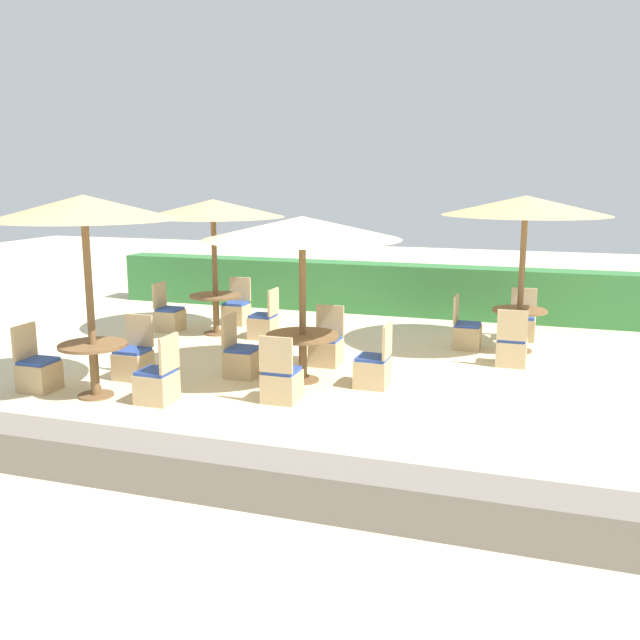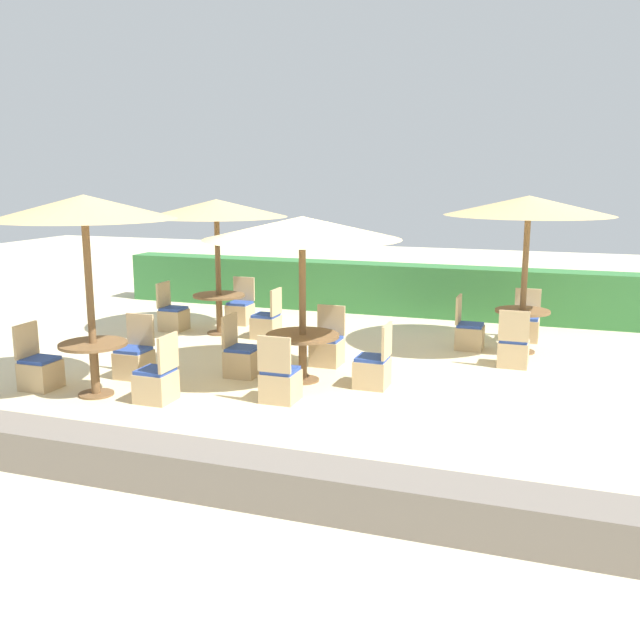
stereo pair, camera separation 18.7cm
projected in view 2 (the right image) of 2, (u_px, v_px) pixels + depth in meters
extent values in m
plane|color=beige|center=(306.00, 391.00, 10.00)|extent=(40.00, 40.00, 0.00)
cube|color=#387A3D|center=(401.00, 289.00, 15.36)|extent=(13.00, 0.70, 1.08)
cube|color=slate|center=(185.00, 468.00, 6.87)|extent=(10.00, 0.56, 0.43)
cylinder|color=brown|center=(90.00, 301.00, 9.55)|extent=(0.10, 0.10, 2.65)
cone|color=tan|center=(84.00, 207.00, 9.30)|extent=(2.42, 2.42, 0.32)
cylinder|color=brown|center=(96.00, 394.00, 9.81)|extent=(0.48, 0.48, 0.03)
cylinder|color=brown|center=(95.00, 370.00, 9.75)|extent=(0.12, 0.12, 0.70)
cylinder|color=brown|center=(93.00, 344.00, 9.67)|extent=(0.92, 0.92, 0.04)
cube|color=tan|center=(156.00, 387.00, 9.51)|extent=(0.46, 0.46, 0.40)
cube|color=#2D4CA8|center=(155.00, 371.00, 9.46)|extent=(0.42, 0.42, 0.05)
cube|color=tan|center=(168.00, 353.00, 9.34)|extent=(0.04, 0.46, 0.48)
cube|color=tan|center=(134.00, 364.00, 10.63)|extent=(0.46, 0.46, 0.40)
cube|color=#2D4CA8|center=(133.00, 350.00, 10.58)|extent=(0.42, 0.42, 0.05)
cube|color=tan|center=(140.00, 329.00, 10.72)|extent=(0.46, 0.04, 0.48)
cube|color=tan|center=(41.00, 375.00, 10.07)|extent=(0.46, 0.46, 0.40)
cube|color=#2D4CA8|center=(40.00, 360.00, 10.02)|extent=(0.42, 0.42, 0.05)
cube|color=tan|center=(26.00, 340.00, 10.04)|extent=(0.04, 0.46, 0.48)
cylinder|color=brown|center=(524.00, 278.00, 11.90)|extent=(0.10, 0.10, 2.56)
cone|color=tan|center=(529.00, 205.00, 11.65)|extent=(2.76, 2.76, 0.32)
cylinder|color=brown|center=(520.00, 351.00, 12.15)|extent=(0.48, 0.48, 0.03)
cylinder|color=brown|center=(521.00, 332.00, 12.08)|extent=(0.12, 0.12, 0.69)
cylinder|color=brown|center=(523.00, 311.00, 12.01)|extent=(0.91, 0.91, 0.04)
cube|color=tan|center=(513.00, 354.00, 11.25)|extent=(0.46, 0.46, 0.40)
cube|color=#2D4CA8|center=(514.00, 340.00, 11.21)|extent=(0.42, 0.42, 0.05)
cube|color=tan|center=(514.00, 326.00, 10.96)|extent=(0.46, 0.04, 0.48)
cube|color=tan|center=(526.00, 330.00, 12.95)|extent=(0.46, 0.46, 0.40)
cube|color=#2D4CA8|center=(526.00, 318.00, 12.91)|extent=(0.42, 0.42, 0.05)
cube|color=tan|center=(528.00, 302.00, 13.05)|extent=(0.46, 0.04, 0.48)
cube|color=tan|center=(470.00, 338.00, 12.34)|extent=(0.46, 0.46, 0.40)
cube|color=#2D4CA8|center=(470.00, 325.00, 12.30)|extent=(0.42, 0.42, 0.05)
cube|color=tan|center=(459.00, 309.00, 12.31)|extent=(0.04, 0.46, 0.48)
cylinder|color=brown|center=(218.00, 270.00, 13.33)|extent=(0.10, 0.10, 2.45)
cone|color=tan|center=(216.00, 208.00, 13.10)|extent=(2.63, 2.63, 0.32)
cylinder|color=brown|center=(220.00, 333.00, 13.57)|extent=(0.48, 0.48, 0.03)
cylinder|color=brown|center=(219.00, 315.00, 13.50)|extent=(0.12, 0.12, 0.71)
cylinder|color=brown|center=(219.00, 295.00, 13.43)|extent=(0.97, 0.97, 0.04)
cube|color=tan|center=(174.00, 320.00, 13.84)|extent=(0.46, 0.46, 0.40)
cube|color=#2D4CA8|center=(173.00, 309.00, 13.79)|extent=(0.42, 0.42, 0.05)
cube|color=tan|center=(163.00, 294.00, 13.80)|extent=(0.04, 0.46, 0.48)
cube|color=tan|center=(240.00, 314.00, 14.41)|extent=(0.46, 0.46, 0.40)
cube|color=#2D4CA8|center=(240.00, 303.00, 14.36)|extent=(0.42, 0.42, 0.05)
cube|color=tan|center=(244.00, 289.00, 14.50)|extent=(0.46, 0.04, 0.48)
cube|color=tan|center=(266.00, 327.00, 13.18)|extent=(0.46, 0.46, 0.40)
cube|color=#2D4CA8|center=(266.00, 315.00, 13.13)|extent=(0.42, 0.42, 0.05)
cube|color=tan|center=(276.00, 302.00, 13.01)|extent=(0.04, 0.46, 0.48)
cylinder|color=brown|center=(302.00, 303.00, 10.25)|extent=(0.10, 0.10, 2.32)
cone|color=tan|center=(302.00, 228.00, 10.03)|extent=(2.83, 2.83, 0.32)
cylinder|color=brown|center=(303.00, 380.00, 10.49)|extent=(0.48, 0.48, 0.03)
cylinder|color=brown|center=(303.00, 359.00, 10.42)|extent=(0.12, 0.12, 0.66)
cylinder|color=brown|center=(303.00, 336.00, 10.35)|extent=(1.07, 1.07, 0.04)
cube|color=tan|center=(243.00, 363.00, 10.70)|extent=(0.46, 0.46, 0.40)
cube|color=#2D4CA8|center=(243.00, 348.00, 10.66)|extent=(0.42, 0.42, 0.05)
cube|color=tan|center=(230.00, 330.00, 10.67)|extent=(0.04, 0.46, 0.48)
cube|color=tan|center=(281.00, 386.00, 9.53)|extent=(0.46, 0.46, 0.40)
cube|color=#2D4CA8|center=(280.00, 370.00, 9.49)|extent=(0.42, 0.42, 0.05)
cube|color=tan|center=(274.00, 355.00, 9.24)|extent=(0.46, 0.04, 0.48)
cube|color=tan|center=(327.00, 353.00, 11.32)|extent=(0.46, 0.46, 0.40)
cube|color=#2D4CA8|center=(327.00, 339.00, 11.28)|extent=(0.42, 0.42, 0.05)
cube|color=tan|center=(331.00, 320.00, 11.42)|extent=(0.46, 0.04, 0.48)
cube|color=tan|center=(372.00, 373.00, 10.15)|extent=(0.46, 0.46, 0.40)
cube|color=#2D4CA8|center=(372.00, 358.00, 10.11)|extent=(0.42, 0.42, 0.05)
cube|color=tan|center=(387.00, 341.00, 9.98)|extent=(0.04, 0.46, 0.48)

